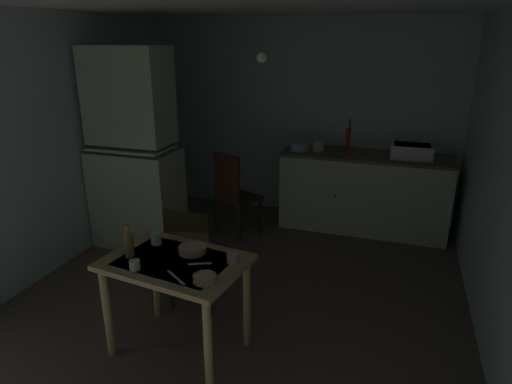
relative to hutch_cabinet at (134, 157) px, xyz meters
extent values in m
plane|color=brown|center=(1.43, -0.60, -0.98)|extent=(5.17, 5.17, 0.00)
cube|color=silver|center=(1.43, 1.54, 0.22)|extent=(3.90, 0.10, 2.40)
cube|color=silver|center=(-0.52, -0.60, 0.22)|extent=(0.10, 4.27, 2.40)
cube|color=silver|center=(3.38, -0.60, 0.22)|extent=(0.10, 4.27, 2.40)
cube|color=beige|center=(0.00, 0.00, -0.46)|extent=(0.90, 0.54, 1.05)
cube|color=beige|center=(0.00, 0.00, 0.63)|extent=(0.83, 0.46, 0.96)
cube|color=beige|center=(0.00, -0.03, 0.11)|extent=(0.81, 0.49, 0.02)
cube|color=beige|center=(2.29, 1.17, -0.54)|extent=(1.88, 0.60, 0.88)
cube|color=brown|center=(2.29, 1.17, -0.09)|extent=(1.91, 0.63, 0.03)
sphere|color=#2D2823|center=(2.01, 0.86, -0.50)|extent=(0.02, 0.02, 0.02)
cube|color=silver|center=(2.77, 1.17, 0.00)|extent=(0.44, 0.34, 0.15)
cube|color=black|center=(2.77, 1.17, 0.07)|extent=(0.38, 0.28, 0.01)
cylinder|color=#B21E19|center=(2.06, 1.22, 0.07)|extent=(0.05, 0.05, 0.28)
cylinder|color=#B21E19|center=(2.06, 1.15, 0.17)|extent=(0.03, 0.12, 0.03)
cylinder|color=#B1151C|center=(2.06, 1.28, 0.26)|extent=(0.02, 0.16, 0.12)
cylinder|color=#9EB2C6|center=(1.52, 1.12, -0.03)|extent=(0.23, 0.23, 0.09)
cylinder|color=beige|center=(1.74, 1.13, -0.01)|extent=(0.13, 0.13, 0.13)
cube|color=tan|center=(1.26, -1.49, -0.27)|extent=(1.02, 0.77, 0.04)
cube|color=white|center=(1.26, -1.49, -0.25)|extent=(0.80, 0.60, 0.00)
cylinder|color=#9B8956|center=(0.81, -1.69, -0.63)|extent=(0.06, 0.06, 0.70)
cylinder|color=tan|center=(1.63, -1.80, -0.63)|extent=(0.06, 0.06, 0.70)
cylinder|color=tan|center=(0.88, -1.17, -0.63)|extent=(0.06, 0.06, 0.70)
cylinder|color=#9B8659|center=(1.70, -1.28, -0.63)|extent=(0.06, 0.06, 0.70)
cube|color=#332416|center=(1.11, -0.86, -0.53)|extent=(0.41, 0.41, 0.03)
cube|color=#322814|center=(1.12, -1.05, -0.30)|extent=(0.38, 0.04, 0.43)
cylinder|color=#332416|center=(1.28, -0.69, -0.76)|extent=(0.04, 0.04, 0.44)
cylinder|color=#332416|center=(0.94, -0.70, -0.76)|extent=(0.04, 0.04, 0.44)
cylinder|color=#332416|center=(1.29, -1.03, -0.76)|extent=(0.04, 0.04, 0.44)
cylinder|color=#332416|center=(0.95, -1.04, -0.76)|extent=(0.04, 0.04, 0.44)
cube|color=#382112|center=(0.97, 0.55, -0.54)|extent=(0.53, 0.53, 0.03)
cube|color=#3C2217|center=(0.89, 0.38, -0.26)|extent=(0.35, 0.18, 0.53)
cylinder|color=#382112|center=(1.19, 0.63, -0.77)|extent=(0.04, 0.04, 0.43)
cylinder|color=#382112|center=(0.89, 0.77, -0.77)|extent=(0.04, 0.04, 0.43)
cylinder|color=#382112|center=(1.05, 0.32, -0.77)|extent=(0.04, 0.04, 0.43)
cylinder|color=#382112|center=(0.74, 0.46, -0.77)|extent=(0.04, 0.04, 0.43)
cylinder|color=tan|center=(1.57, -1.68, -0.23)|extent=(0.15, 0.15, 0.04)
cylinder|color=tan|center=(1.32, -1.34, -0.23)|extent=(0.20, 0.20, 0.04)
cylinder|color=tan|center=(1.64, -1.39, -0.21)|extent=(0.08, 0.08, 0.08)
cylinder|color=#ADD1C1|center=(1.01, -1.31, -0.20)|extent=(0.08, 0.08, 0.09)
cylinder|color=white|center=(1.07, -1.69, -0.22)|extent=(0.07, 0.07, 0.06)
cylinder|color=olive|center=(0.94, -1.54, -0.16)|extent=(0.07, 0.07, 0.17)
cylinder|color=olive|center=(0.94, -1.54, -0.04)|extent=(0.03, 0.03, 0.07)
cube|color=silver|center=(1.38, -1.70, -0.25)|extent=(0.19, 0.14, 0.00)
cube|color=beige|center=(1.44, -1.49, -0.25)|extent=(0.15, 0.08, 0.00)
sphere|color=#F9EFCC|center=(1.59, -0.59, 1.04)|extent=(0.08, 0.08, 0.08)
camera|label=1|loc=(2.61, -3.85, 1.17)|focal=30.85mm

